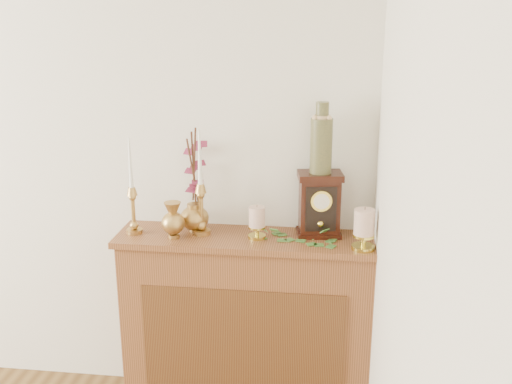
# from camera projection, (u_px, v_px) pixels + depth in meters

# --- Properties ---
(console_shelf) EXTENTS (1.24, 0.34, 0.93)m
(console_shelf) POSITION_uv_depth(u_px,v_px,m) (247.00, 329.00, 2.98)
(console_shelf) COLOR brown
(console_shelf) RESTS_ON ground
(candlestick_left) EXTENTS (0.08, 0.08, 0.47)m
(candlestick_left) POSITION_uv_depth(u_px,v_px,m) (133.00, 203.00, 2.83)
(candlestick_left) COLOR #B39347
(candlestick_left) RESTS_ON console_shelf
(candlestick_center) EXTENTS (0.08, 0.08, 0.51)m
(candlestick_center) POSITION_uv_depth(u_px,v_px,m) (201.00, 201.00, 2.81)
(candlestick_center) COLOR #B39347
(candlestick_center) RESTS_ON console_shelf
(bud_vase) EXTENTS (0.11, 0.11, 0.18)m
(bud_vase) POSITION_uv_depth(u_px,v_px,m) (173.00, 221.00, 2.79)
(bud_vase) COLOR #B39347
(bud_vase) RESTS_ON console_shelf
(ginger_jar) EXTENTS (0.21, 0.23, 0.52)m
(ginger_jar) POSITION_uv_depth(u_px,v_px,m) (195.00, 183.00, 2.87)
(ginger_jar) COLOR #B39347
(ginger_jar) RESTS_ON console_shelf
(pillar_candle_left) EXTENTS (0.08, 0.08, 0.16)m
(pillar_candle_left) POSITION_uv_depth(u_px,v_px,m) (257.00, 221.00, 2.78)
(pillar_candle_left) COLOR gold
(pillar_candle_left) RESTS_ON console_shelf
(pillar_candle_right) EXTENTS (0.10, 0.10, 0.20)m
(pillar_candle_right) POSITION_uv_depth(u_px,v_px,m) (364.00, 227.00, 2.65)
(pillar_candle_right) COLOR gold
(pillar_candle_right) RESTS_ON console_shelf
(ivy_garland) EXTENTS (0.37, 0.15, 0.07)m
(ivy_garland) POSITION_uv_depth(u_px,v_px,m) (289.00, 240.00, 2.76)
(ivy_garland) COLOR #3A6B28
(ivy_garland) RESTS_ON console_shelf
(mantel_clock) EXTENTS (0.22, 0.17, 0.31)m
(mantel_clock) POSITION_uv_depth(u_px,v_px,m) (319.00, 205.00, 2.81)
(mantel_clock) COLOR black
(mantel_clock) RESTS_ON console_shelf
(ceramic_vase) EXTENTS (0.10, 0.10, 0.33)m
(ceramic_vase) POSITION_uv_depth(u_px,v_px,m) (321.00, 142.00, 2.72)
(ceramic_vase) COLOR #183123
(ceramic_vase) RESTS_ON mantel_clock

